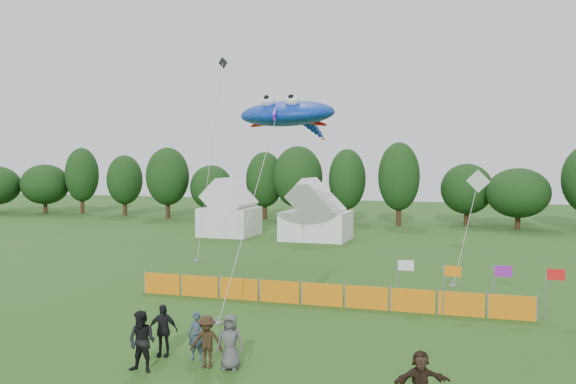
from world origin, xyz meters
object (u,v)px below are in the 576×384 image
(barrier_fence, at_px, (322,295))
(stingray_kite, at_px, (290,114))
(tent_right, at_px, (316,216))
(spectator_e, at_px, (230,342))
(spectator_b, at_px, (142,342))
(spectator_c, at_px, (207,342))
(spectator_d, at_px, (163,330))
(tent_left, at_px, (230,212))
(spectator_f, at_px, (421,382))
(spectator_a, at_px, (197,336))

(barrier_fence, distance_m, stingray_kite, 13.32)
(barrier_fence, bearing_deg, tent_right, 106.16)
(barrier_fence, xyz_separation_m, spectator_e, (-0.48, -9.22, 0.36))
(spectator_b, distance_m, spectator_c, 1.98)
(barrier_fence, relative_size, spectator_d, 10.30)
(tent_left, xyz_separation_m, spectator_e, (13.76, -31.99, -1.11))
(tent_left, height_order, spectator_f, tent_left)
(spectator_c, distance_m, spectator_d, 2.01)
(spectator_e, bearing_deg, spectator_d, 161.49)
(tent_left, relative_size, tent_right, 0.83)
(spectator_a, relative_size, stingray_kite, 0.08)
(stingray_kite, bearing_deg, spectator_f, -63.42)
(tent_right, relative_size, spectator_e, 3.09)
(spectator_d, xyz_separation_m, spectator_f, (8.67, -2.17, -0.06))
(spectator_b, relative_size, spectator_f, 1.17)
(spectator_a, distance_m, stingray_kite, 19.84)
(tent_right, distance_m, spectator_e, 32.04)
(spectator_a, xyz_separation_m, spectator_f, (7.41, -2.12, 0.01))
(spectator_e, bearing_deg, tent_left, 106.32)
(spectator_f, height_order, stingray_kite, stingray_kite)
(spectator_d, xyz_separation_m, spectator_e, (2.66, -0.54, -0.01))
(spectator_a, distance_m, spectator_c, 0.87)
(tent_right, distance_m, barrier_fence, 23.20)
(spectator_a, height_order, spectator_e, spectator_e)
(barrier_fence, distance_m, spectator_b, 10.71)
(tent_right, xyz_separation_m, spectator_b, (3.49, -32.53, -0.95))
(spectator_a, xyz_separation_m, stingray_kite, (-2.56, 17.80, 8.37))
(tent_right, relative_size, spectator_a, 3.34)
(spectator_a, distance_m, spectator_e, 1.48)
(spectator_a, relative_size, spectator_b, 0.84)
(spectator_c, bearing_deg, stingray_kite, 94.78)
(spectator_a, relative_size, spectator_c, 0.96)
(spectator_c, relative_size, spectator_f, 1.02)
(tent_left, relative_size, spectator_a, 2.78)
(barrier_fence, relative_size, spectator_e, 10.38)
(stingray_kite, bearing_deg, tent_right, 98.70)
(barrier_fence, xyz_separation_m, spectator_a, (-1.87, -8.71, 0.30))
(tent_left, bearing_deg, spectator_f, -59.54)
(stingray_kite, bearing_deg, spectator_a, -81.82)
(spectator_d, relative_size, spectator_f, 1.07)
(spectator_e, xyz_separation_m, stingray_kite, (-3.95, 18.30, 8.31))
(stingray_kite, bearing_deg, spectator_b, -85.65)
(tent_right, bearing_deg, spectator_b, -83.88)
(spectator_a, xyz_separation_m, spectator_d, (-1.27, 0.04, 0.07))
(spectator_e, bearing_deg, spectator_a, 153.29)
(tent_right, height_order, spectator_c, tent_right)
(spectator_b, xyz_separation_m, stingray_kite, (-1.47, 19.37, 8.23))
(spectator_b, bearing_deg, spectator_e, 22.76)
(barrier_fence, height_order, spectator_f, spectator_f)
(spectator_a, height_order, spectator_f, spectator_f)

